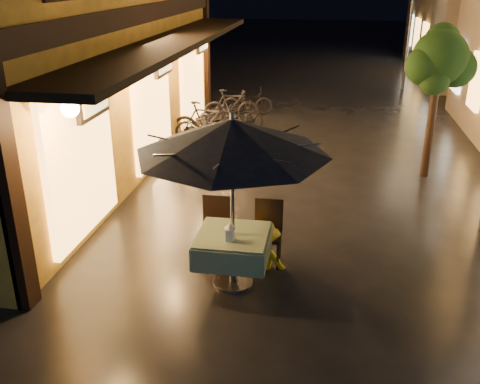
% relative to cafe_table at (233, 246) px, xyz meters
% --- Properties ---
extents(ground, '(90.00, 90.00, 0.00)m').
position_rel_cafe_table_xyz_m(ground, '(0.90, 0.41, -0.59)').
color(ground, black).
rests_on(ground, ground).
extents(street_tree, '(1.43, 1.20, 3.15)m').
position_rel_cafe_table_xyz_m(street_tree, '(3.32, 4.92, 1.83)').
color(street_tree, black).
rests_on(street_tree, ground).
extents(streetlamp_far, '(0.36, 0.36, 4.23)m').
position_rel_cafe_table_xyz_m(streetlamp_far, '(3.90, 14.41, 2.33)').
color(streetlamp_far, '#59595E').
rests_on(streetlamp_far, ground).
extents(cafe_table, '(0.99, 0.99, 0.78)m').
position_rel_cafe_table_xyz_m(cafe_table, '(0.00, 0.00, 0.00)').
color(cafe_table, '#59595E').
rests_on(cafe_table, ground).
extents(patio_umbrella, '(2.55, 2.55, 2.46)m').
position_rel_cafe_table_xyz_m(patio_umbrella, '(0.00, 0.00, 1.56)').
color(patio_umbrella, '#59595E').
rests_on(patio_umbrella, ground).
extents(cafe_chair_left, '(0.42, 0.42, 0.97)m').
position_rel_cafe_table_xyz_m(cafe_chair_left, '(-0.40, 0.74, -0.05)').
color(cafe_chair_left, black).
rests_on(cafe_chair_left, ground).
extents(cafe_chair_right, '(0.42, 0.42, 0.97)m').
position_rel_cafe_table_xyz_m(cafe_chair_right, '(0.40, 0.74, -0.05)').
color(cafe_chair_right, black).
rests_on(cafe_chair_right, ground).
extents(table_lantern, '(0.16, 0.16, 0.25)m').
position_rel_cafe_table_xyz_m(table_lantern, '(0.00, -0.19, 0.33)').
color(table_lantern, white).
rests_on(table_lantern, cafe_table).
extents(person_orange, '(0.72, 0.59, 1.36)m').
position_rel_cafe_table_xyz_m(person_orange, '(-0.37, 0.58, 0.09)').
color(person_orange, red).
rests_on(person_orange, ground).
extents(person_yellow, '(0.93, 0.60, 1.36)m').
position_rel_cafe_table_xyz_m(person_yellow, '(0.36, 0.59, 0.09)').
color(person_yellow, yellow).
rests_on(person_yellow, ground).
extents(bicycle_0, '(2.01, 1.32, 1.00)m').
position_rel_cafe_table_xyz_m(bicycle_0, '(-1.83, 4.33, -0.09)').
color(bicycle_0, '#222128').
rests_on(bicycle_0, ground).
extents(bicycle_1, '(1.87, 0.97, 1.08)m').
position_rel_cafe_table_xyz_m(bicycle_1, '(-1.31, 5.23, -0.05)').
color(bicycle_1, black).
rests_on(bicycle_1, ground).
extents(bicycle_2, '(1.86, 0.83, 0.95)m').
position_rel_cafe_table_xyz_m(bicycle_2, '(-1.72, 6.37, -0.11)').
color(bicycle_2, black).
rests_on(bicycle_2, ground).
extents(bicycle_3, '(1.88, 0.75, 1.10)m').
position_rel_cafe_table_xyz_m(bicycle_3, '(-1.80, 6.33, -0.04)').
color(bicycle_3, black).
rests_on(bicycle_3, ground).
extents(bicycle_4, '(1.61, 0.82, 0.81)m').
position_rel_cafe_table_xyz_m(bicycle_4, '(-1.34, 7.81, -0.18)').
color(bicycle_4, black).
rests_on(bicycle_4, ground).
extents(bicycle_5, '(1.65, 0.76, 0.96)m').
position_rel_cafe_table_xyz_m(bicycle_5, '(-1.58, 8.60, -0.11)').
color(bicycle_5, black).
rests_on(bicycle_5, ground).
extents(bicycle_6, '(1.59, 0.75, 0.80)m').
position_rel_cafe_table_xyz_m(bicycle_6, '(-1.28, 9.64, -0.19)').
color(bicycle_6, black).
rests_on(bicycle_6, ground).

